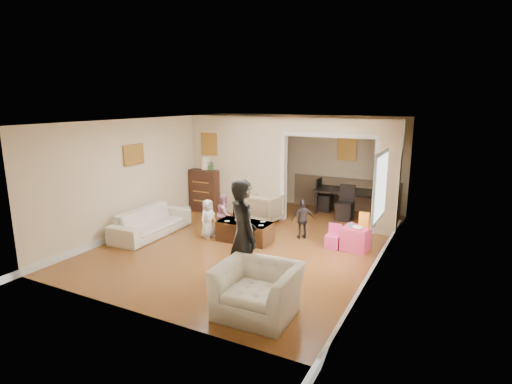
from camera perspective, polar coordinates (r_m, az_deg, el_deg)
The scene contains 27 objects.
floor at distance 8.99m, azimuth -0.59°, elevation -6.80°, with size 7.00×7.00×0.00m, color #925C25.
partition_left at distance 10.84m, azimuth -2.58°, elevation 3.69°, with size 2.75×0.18×2.60m, color #C9B593.
partition_right at distance 9.55m, azimuth 17.89°, elevation 1.84°, with size 0.55×0.18×2.60m, color #C9B593.
partition_header at distance 9.73m, azimuth 10.26°, elevation 9.13°, with size 2.22×0.18×0.35m, color #C9B593.
window_pane at distance 7.33m, azimuth 17.05°, elevation 0.72°, with size 0.03×0.95×1.10m, color white.
framed_art_partition at distance 11.12m, azimuth -6.58°, elevation 6.71°, with size 0.45×0.03×0.55m, color brown.
framed_art_sofa_wall at distance 9.66m, azimuth -16.76°, elevation 5.04°, with size 0.03×0.55×0.40m, color brown.
framed_art_alcove at distance 11.37m, azimuth 12.59°, elevation 5.86°, with size 0.45×0.03×0.55m, color brown.
sofa at distance 9.59m, azimuth -14.46°, elevation -4.07°, with size 2.04×0.80×0.60m, color beige.
armchair_back at distance 10.27m, azimuth 1.25°, elevation -2.23°, with size 0.75×0.77×0.70m, color tan.
armchair_front at distance 5.96m, azimuth 0.19°, elevation -13.59°, with size 1.13×0.98×0.73m, color beige.
dresser at distance 11.34m, azimuth -7.03°, elevation 0.28°, with size 0.84×0.47×1.15m, color #32190F.
table_lamp at distance 11.20m, azimuth -7.14°, elevation 4.05°, with size 0.22×0.22×0.36m, color beige.
potted_plant at distance 11.09m, azimuth -6.28°, elevation 3.77°, with size 0.25×0.21×0.27m, color #4B7F38.
coffee_table at distance 8.89m, azimuth -1.59°, elevation -5.55°, with size 1.16×0.58×0.43m, color #392112.
coffee_cup at distance 8.72m, azimuth -1.18°, elevation -4.11°, with size 0.09×0.09×0.09m, color silver.
play_table at distance 8.61m, azimuth 13.81°, elevation -6.35°, with size 0.51×0.51×0.49m, color #E03B6E.
cereal_box at distance 8.56m, azimuth 14.90°, elevation -3.75°, with size 0.20×0.07×0.30m, color gold.
cyan_cup at distance 8.50m, azimuth 13.18°, elevation -4.55°, with size 0.08×0.08×0.08m, color teal.
toy_block at distance 8.66m, azimuth 13.33°, elevation -4.32°, with size 0.08×0.06×0.05m, color #B53116.
play_bowl at distance 8.40m, azimuth 14.05°, elevation -4.89°, with size 0.21×0.21×0.05m, color white.
dining_table at distance 11.23m, azimuth 13.21°, elevation -1.36°, with size 1.89×1.06×0.67m, color black.
adult_person at distance 6.45m, azimuth -1.82°, elevation -6.19°, with size 0.67×0.44×1.84m, color black.
child_kneel_a at distance 9.13m, azimuth -6.74°, elevation -3.71°, with size 0.42×0.28×0.87m, color white.
child_kneel_b at distance 9.40m, azimuth -4.45°, elevation -3.03°, with size 0.44×0.34×0.91m, color #CF819A.
child_toddler at distance 9.05m, azimuth 6.57°, elevation -3.80°, with size 0.52×0.22×0.88m, color black.
craft_papers at distance 8.85m, azimuth -1.51°, elevation -4.13°, with size 0.92×0.45×0.00m.
Camera 1 is at (3.97, -7.48, 3.01)m, focal length 28.57 mm.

